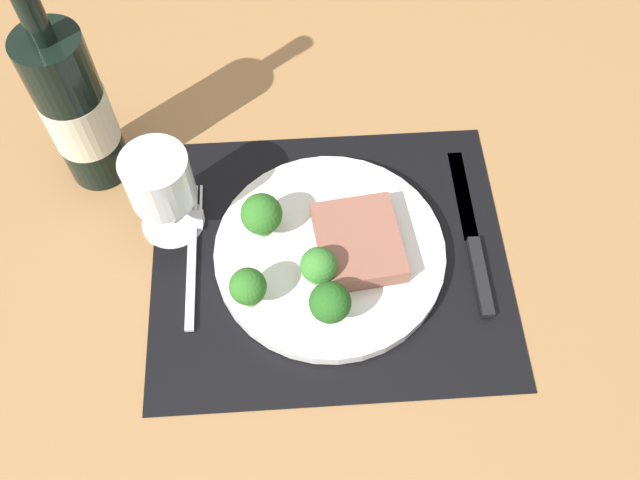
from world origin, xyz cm
name	(u,v)px	position (x,y,z in cm)	size (l,w,h in cm)	color
ground_plane	(329,263)	(0.00, 0.00, -1.50)	(140.00, 110.00, 3.00)	#996D42
placemat	(330,257)	(0.00, 0.00, 0.15)	(41.20, 35.29, 0.30)	black
plate	(330,253)	(0.00, 0.00, 1.10)	(26.61, 26.61, 1.60)	white
steak	(358,243)	(3.24, -0.08, 3.15)	(9.25, 10.77, 2.49)	#8C5647
broccoli_near_fork	(319,266)	(-1.50, -3.76, 5.03)	(4.07, 4.07, 5.36)	#6B994C
broccoli_front_edge	(262,215)	(-7.49, 2.92, 5.48)	(4.72, 4.72, 6.06)	#5B8942
broccoli_near_steak	(248,287)	(-9.12, -5.92, 5.29)	(4.05, 4.05, 5.59)	#5B8942
broccoli_back_left	(330,303)	(-0.61, -8.44, 5.59)	(4.47, 4.47, 6.07)	#6B994C
fork	(192,252)	(-15.99, 1.42, 0.55)	(2.40, 19.20, 0.50)	silver
knife	(474,243)	(16.98, 0.53, 0.60)	(1.80, 23.00, 0.80)	black
wine_bottle	(76,109)	(-27.79, 14.84, 10.99)	(7.62, 7.62, 30.81)	black
wine_glass	(160,184)	(-18.42, 5.96, 8.17)	(7.53, 7.53, 12.31)	silver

